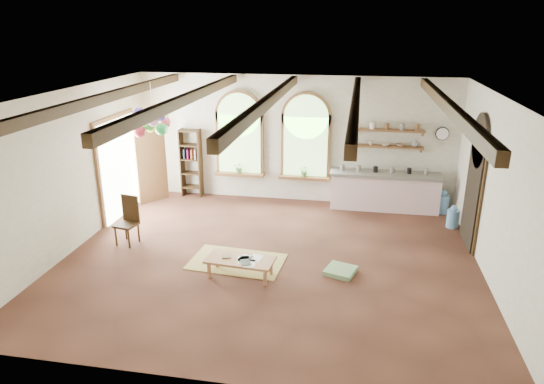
% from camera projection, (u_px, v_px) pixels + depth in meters
% --- Properties ---
extents(floor, '(8.00, 8.00, 0.00)m').
position_uv_depth(floor, '(269.00, 259.00, 9.50)').
color(floor, brown).
rests_on(floor, ground).
extents(ceiling_beams, '(6.20, 6.80, 0.18)m').
position_uv_depth(ceiling_beams, '(269.00, 101.00, 8.47)').
color(ceiling_beams, '#372611').
rests_on(ceiling_beams, ceiling).
extents(window_left, '(1.30, 0.28, 2.20)m').
position_uv_depth(window_left, '(240.00, 137.00, 12.37)').
color(window_left, brown).
rests_on(window_left, floor).
extents(window_right, '(1.30, 0.28, 2.20)m').
position_uv_depth(window_right, '(306.00, 140.00, 12.09)').
color(window_right, brown).
rests_on(window_right, floor).
extents(left_doorway, '(0.10, 1.90, 2.50)m').
position_uv_depth(left_doorway, '(119.00, 168.00, 11.45)').
color(left_doorway, brown).
rests_on(left_doorway, floor).
extents(right_doorway, '(0.10, 1.30, 2.40)m').
position_uv_depth(right_doorway, '(473.00, 193.00, 9.87)').
color(right_doorway, black).
rests_on(right_doorway, floor).
extents(kitchen_counter, '(2.68, 0.62, 0.94)m').
position_uv_depth(kitchen_counter, '(384.00, 191.00, 11.93)').
color(kitchen_counter, silver).
rests_on(kitchen_counter, floor).
extents(wall_shelf_lower, '(1.70, 0.24, 0.04)m').
position_uv_depth(wall_shelf_lower, '(387.00, 147.00, 11.74)').
color(wall_shelf_lower, brown).
rests_on(wall_shelf_lower, wall_back).
extents(wall_shelf_upper, '(1.70, 0.24, 0.04)m').
position_uv_depth(wall_shelf_upper, '(389.00, 130.00, 11.61)').
color(wall_shelf_upper, brown).
rests_on(wall_shelf_upper, wall_back).
extents(wall_clock, '(0.32, 0.04, 0.32)m').
position_uv_depth(wall_clock, '(442.00, 134.00, 11.49)').
color(wall_clock, black).
rests_on(wall_clock, wall_back).
extents(bookshelf, '(0.53, 0.32, 1.80)m').
position_uv_depth(bookshelf, '(191.00, 163.00, 12.73)').
color(bookshelf, '#372611').
rests_on(bookshelf, floor).
extents(coffee_table, '(1.28, 0.68, 0.35)m').
position_uv_depth(coffee_table, '(240.00, 261.00, 8.78)').
color(coffee_table, '#AE7C50').
rests_on(coffee_table, floor).
extents(side_chair, '(0.48, 0.48, 1.02)m').
position_uv_depth(side_chair, '(128.00, 230.00, 10.12)').
color(side_chair, '#372611').
rests_on(side_chair, floor).
extents(floor_mat, '(1.87, 1.24, 0.02)m').
position_uv_depth(floor_mat, '(237.00, 262.00, 9.40)').
color(floor_mat, tan).
rests_on(floor_mat, floor).
extents(floor_cushion, '(0.65, 0.65, 0.09)m').
position_uv_depth(floor_cushion, '(340.00, 271.00, 8.97)').
color(floor_cushion, '#77A16F').
rests_on(floor_cushion, floor).
extents(water_jug_a, '(0.30, 0.30, 0.58)m').
position_uv_depth(water_jug_a, '(442.00, 203.00, 11.77)').
color(water_jug_a, '#619AD1').
rests_on(water_jug_a, floor).
extents(water_jug_b, '(0.27, 0.27, 0.53)m').
position_uv_depth(water_jug_b, '(453.00, 218.00, 10.93)').
color(water_jug_b, '#619AD1').
rests_on(water_jug_b, floor).
extents(balloon_cluster, '(0.87, 0.91, 1.16)m').
position_uv_depth(balloon_cluster, '(153.00, 122.00, 10.64)').
color(balloon_cluster, white).
rests_on(balloon_cluster, floor).
extents(table_book, '(0.22, 0.27, 0.02)m').
position_uv_depth(table_book, '(222.00, 256.00, 8.86)').
color(table_book, olive).
rests_on(table_book, coffee_table).
extents(tablet, '(0.25, 0.29, 0.01)m').
position_uv_depth(tablet, '(245.00, 262.00, 8.62)').
color(tablet, black).
rests_on(tablet, coffee_table).
extents(potted_plant_left, '(0.27, 0.23, 0.30)m').
position_uv_depth(potted_plant_left, '(239.00, 167.00, 12.53)').
color(potted_plant_left, '#598C4C').
rests_on(potted_plant_left, window_left).
extents(potted_plant_right, '(0.27, 0.23, 0.30)m').
position_uv_depth(potted_plant_right, '(305.00, 171.00, 12.25)').
color(potted_plant_right, '#598C4C').
rests_on(potted_plant_right, window_right).
extents(shelf_cup_a, '(0.12, 0.10, 0.10)m').
position_uv_depth(shelf_cup_a, '(356.00, 143.00, 11.85)').
color(shelf_cup_a, white).
rests_on(shelf_cup_a, wall_shelf_lower).
extents(shelf_cup_b, '(0.10, 0.10, 0.09)m').
position_uv_depth(shelf_cup_b, '(371.00, 143.00, 11.79)').
color(shelf_cup_b, beige).
rests_on(shelf_cup_b, wall_shelf_lower).
extents(shelf_bowl_a, '(0.22, 0.22, 0.05)m').
position_uv_depth(shelf_bowl_a, '(385.00, 145.00, 11.74)').
color(shelf_bowl_a, beige).
rests_on(shelf_bowl_a, wall_shelf_lower).
extents(shelf_bowl_b, '(0.20, 0.20, 0.06)m').
position_uv_depth(shelf_bowl_b, '(400.00, 145.00, 11.68)').
color(shelf_bowl_b, '#8C664C').
rests_on(shelf_bowl_b, wall_shelf_lower).
extents(shelf_vase, '(0.18, 0.18, 0.19)m').
position_uv_depth(shelf_vase, '(416.00, 143.00, 11.60)').
color(shelf_vase, slate).
rests_on(shelf_vase, wall_shelf_lower).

